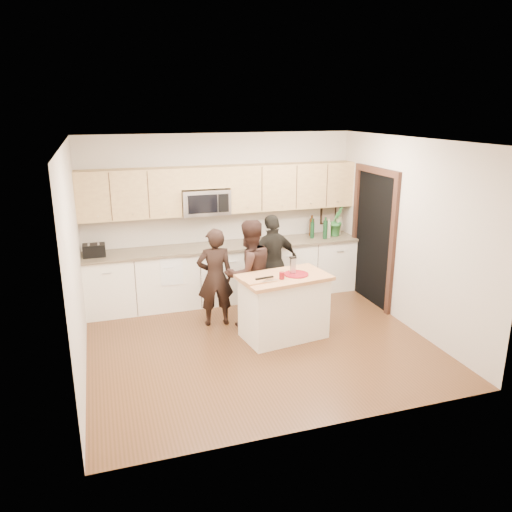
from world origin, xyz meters
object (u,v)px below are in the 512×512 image
object	(u,v)px
island	(284,306)
woman_right	(273,262)
woman_left	(215,277)
woman_center	(249,273)
toaster	(94,250)

from	to	relation	value
island	woman_right	distance (m)	1.13
island	woman_left	distance (m)	1.10
island	woman_center	xyz separation A→B (m)	(-0.33, 0.55, 0.34)
woman_center	toaster	bearing A→B (deg)	-40.12
woman_center	woman_left	bearing A→B (deg)	-32.08
woman_center	woman_right	size ratio (longest dim) A/B	1.04
island	woman_left	size ratio (longest dim) A/B	0.88
toaster	woman_left	xyz separation A→B (m)	(1.64, -0.90, -0.31)
island	toaster	world-z (taller)	toaster
island	woman_center	size ratio (longest dim) A/B	0.82
island	toaster	xyz separation A→B (m)	(-2.44, 1.61, 0.58)
woman_left	woman_center	distance (m)	0.50
island	woman_left	xyz separation A→B (m)	(-0.80, 0.71, 0.27)
island	woman_right	world-z (taller)	woman_right
woman_right	toaster	bearing A→B (deg)	-23.81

